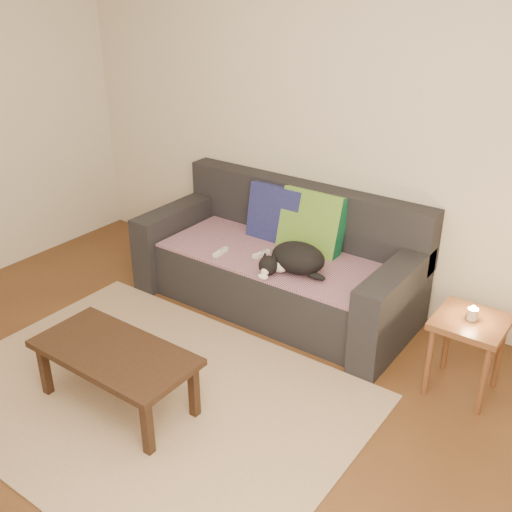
{
  "coord_description": "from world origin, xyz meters",
  "views": [
    {
      "loc": [
        2.21,
        -1.8,
        2.34
      ],
      "look_at": [
        0.05,
        1.2,
        0.55
      ],
      "focal_mm": 42.0,
      "sensor_mm": 36.0,
      "label": 1
    }
  ],
  "objects_px": {
    "sofa": "(279,266)",
    "wii_remote_a": "(261,254)",
    "wii_remote_b": "(221,252)",
    "side_table": "(469,332)",
    "cat": "(295,259)",
    "coffee_table": "(115,357)"
  },
  "relations": [
    {
      "from": "side_table",
      "to": "coffee_table",
      "type": "distance_m",
      "value": 2.06
    },
    {
      "from": "wii_remote_b",
      "to": "side_table",
      "type": "height_order",
      "value": "side_table"
    },
    {
      "from": "wii_remote_a",
      "to": "side_table",
      "type": "distance_m",
      "value": 1.55
    },
    {
      "from": "sofa",
      "to": "coffee_table",
      "type": "relative_size",
      "value": 2.16
    },
    {
      "from": "cat",
      "to": "side_table",
      "type": "xyz_separation_m",
      "value": [
        1.22,
        -0.01,
        -0.13
      ]
    },
    {
      "from": "sofa",
      "to": "side_table",
      "type": "distance_m",
      "value": 1.52
    },
    {
      "from": "coffee_table",
      "to": "sofa",
      "type": "bearing_deg",
      "value": 86.84
    },
    {
      "from": "cat",
      "to": "wii_remote_b",
      "type": "height_order",
      "value": "cat"
    },
    {
      "from": "sofa",
      "to": "side_table",
      "type": "relative_size",
      "value": 4.19
    },
    {
      "from": "wii_remote_a",
      "to": "wii_remote_b",
      "type": "height_order",
      "value": "same"
    },
    {
      "from": "sofa",
      "to": "coffee_table",
      "type": "xyz_separation_m",
      "value": [
        -0.09,
        -1.56,
        0.03
      ]
    },
    {
      "from": "wii_remote_b",
      "to": "side_table",
      "type": "distance_m",
      "value": 1.81
    },
    {
      "from": "sofa",
      "to": "wii_remote_a",
      "type": "height_order",
      "value": "sofa"
    },
    {
      "from": "wii_remote_a",
      "to": "side_table",
      "type": "xyz_separation_m",
      "value": [
        1.55,
        -0.08,
        -0.04
      ]
    },
    {
      "from": "sofa",
      "to": "wii_remote_a",
      "type": "bearing_deg",
      "value": -106.87
    },
    {
      "from": "wii_remote_a",
      "to": "cat",
      "type": "bearing_deg",
      "value": -87.58
    },
    {
      "from": "wii_remote_a",
      "to": "wii_remote_b",
      "type": "xyz_separation_m",
      "value": [
        -0.26,
        -0.15,
        0.0
      ]
    },
    {
      "from": "sofa",
      "to": "coffee_table",
      "type": "bearing_deg",
      "value": -93.16
    },
    {
      "from": "wii_remote_a",
      "to": "side_table",
      "type": "bearing_deg",
      "value": -79.23
    },
    {
      "from": "cat",
      "to": "wii_remote_a",
      "type": "height_order",
      "value": "cat"
    },
    {
      "from": "side_table",
      "to": "sofa",
      "type": "bearing_deg",
      "value": 170.76
    },
    {
      "from": "sofa",
      "to": "wii_remote_b",
      "type": "distance_m",
      "value": 0.47
    }
  ]
}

